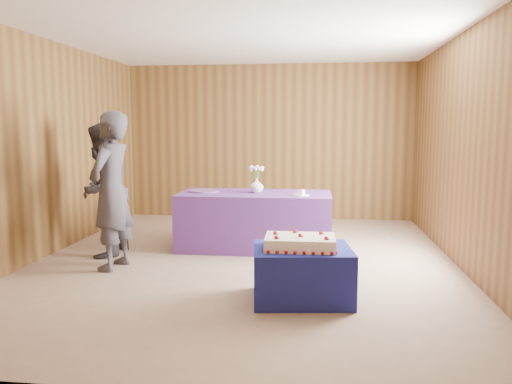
% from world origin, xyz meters
% --- Properties ---
extents(ground, '(6.00, 6.00, 0.00)m').
position_xyz_m(ground, '(0.00, 0.00, 0.00)').
color(ground, gray).
rests_on(ground, ground).
extents(room_shell, '(5.04, 6.04, 2.72)m').
position_xyz_m(room_shell, '(0.00, 0.00, 1.80)').
color(room_shell, brown).
rests_on(room_shell, ground).
extents(cake_table, '(0.98, 0.81, 0.50)m').
position_xyz_m(cake_table, '(0.73, -1.24, 0.25)').
color(cake_table, navy).
rests_on(cake_table, ground).
extents(serving_table, '(2.01, 0.92, 0.75)m').
position_xyz_m(serving_table, '(0.04, 0.70, 0.38)').
color(serving_table, '#693491').
rests_on(serving_table, ground).
extents(sheet_cake, '(0.68, 0.47, 0.16)m').
position_xyz_m(sheet_cake, '(0.71, -1.28, 0.56)').
color(sheet_cake, white).
rests_on(sheet_cake, cake_table).
extents(vase, '(0.25, 0.25, 0.19)m').
position_xyz_m(vase, '(0.06, 0.72, 0.85)').
color(vase, white).
rests_on(vase, serving_table).
extents(flower_spray, '(0.20, 0.20, 0.15)m').
position_xyz_m(flower_spray, '(0.06, 0.72, 1.07)').
color(flower_spray, '#366E2C').
rests_on(flower_spray, vase).
extents(platter, '(0.51, 0.51, 0.02)m').
position_xyz_m(platter, '(-0.64, 0.73, 0.76)').
color(platter, '#734E9D').
rests_on(platter, serving_table).
extents(plate, '(0.26, 0.26, 0.01)m').
position_xyz_m(plate, '(0.66, 0.51, 0.76)').
color(plate, white).
rests_on(plate, serving_table).
extents(cake_slice, '(0.10, 0.09, 0.09)m').
position_xyz_m(cake_slice, '(0.66, 0.51, 0.80)').
color(cake_slice, white).
rests_on(cake_slice, plate).
extents(knife, '(0.26, 0.07, 0.00)m').
position_xyz_m(knife, '(0.71, 0.38, 0.75)').
color(knife, '#BABBBF').
rests_on(knife, serving_table).
extents(guest_left, '(0.51, 0.70, 1.79)m').
position_xyz_m(guest_left, '(-1.45, -0.44, 0.89)').
color(guest_left, '#3B3A45').
rests_on(guest_left, ground).
extents(guest_right, '(0.64, 0.82, 1.66)m').
position_xyz_m(guest_right, '(-1.80, 0.11, 0.83)').
color(guest_right, '#373842').
rests_on(guest_right, ground).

